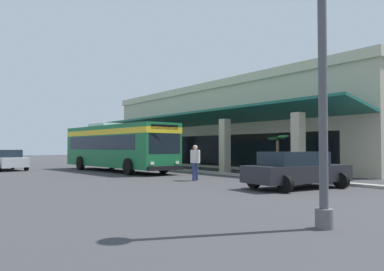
{
  "coord_description": "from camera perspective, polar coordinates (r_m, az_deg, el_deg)",
  "views": [
    {
      "loc": [
        23.88,
        -12.11,
        1.65
      ],
      "look_at": [
        2.4,
        3.77,
        2.47
      ],
      "focal_mm": 35.78,
      "sensor_mm": 36.0,
      "label": 1
    }
  ],
  "objects": [
    {
      "name": "ground",
      "position": [
        31.26,
        3.63,
        -4.79
      ],
      "size": [
        120.0,
        120.0,
        0.0
      ],
      "primitive_type": "plane",
      "color": "#38383A"
    },
    {
      "name": "curb_strip",
      "position": [
        29.06,
        -4.78,
        -4.9
      ],
      "size": [
        35.23,
        0.5,
        0.12
      ],
      "primitive_type": "cube",
      "color": "#9E998E",
      "rests_on": "ground"
    },
    {
      "name": "plaza_building",
      "position": [
        35.09,
        8.73,
        1.25
      ],
      "size": [
        29.65,
        14.25,
        6.96
      ],
      "color": "#B2A88E",
      "rests_on": "ground"
    },
    {
      "name": "transit_bus",
      "position": [
        26.78,
        -11.12,
        -1.3
      ],
      "size": [
        11.35,
        3.32,
        3.34
      ],
      "color": "#196638",
      "rests_on": "ground"
    },
    {
      "name": "parked_sedan_silver",
      "position": [
        30.65,
        -25.96,
        -3.27
      ],
      "size": [
        4.55,
        2.29,
        1.47
      ],
      "color": "#B2B5BA",
      "rests_on": "ground"
    },
    {
      "name": "parked_sedan_charcoal",
      "position": [
        15.92,
        15.29,
        -4.93
      ],
      "size": [
        2.78,
        4.58,
        1.47
      ],
      "color": "#232328",
      "rests_on": "ground"
    },
    {
      "name": "pedestrian",
      "position": [
        18.94,
        0.48,
        -3.74
      ],
      "size": [
        0.7,
        0.46,
        1.76
      ],
      "color": "navy",
      "rests_on": "ground"
    },
    {
      "name": "potted_palm",
      "position": [
        22.23,
        12.64,
        -4.24
      ],
      "size": [
        1.84,
        1.85,
        2.37
      ],
      "color": "gray",
      "rests_on": "ground"
    },
    {
      "name": "lot_light_pole",
      "position": [
        8.49,
        18.85,
        12.39
      ],
      "size": [
        0.6,
        0.6,
        6.89
      ],
      "color": "#59595B",
      "rests_on": "ground"
    }
  ]
}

